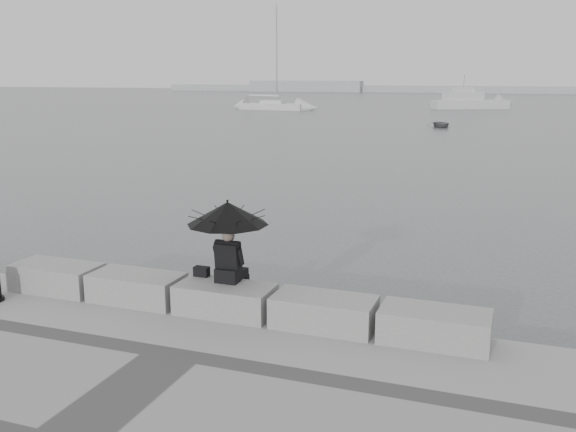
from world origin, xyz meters
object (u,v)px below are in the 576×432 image
at_px(motor_cruiser, 470,102).
at_px(sailboat_left, 273,106).
at_px(seated_person, 228,221).
at_px(dinghy, 441,124).

bearing_deg(motor_cruiser, sailboat_left, 178.64).
bearing_deg(seated_person, motor_cruiser, 90.96).
relative_size(sailboat_left, dinghy, 4.44).
relative_size(seated_person, dinghy, 0.48).
relative_size(motor_cruiser, dinghy, 3.44).
xyz_separation_m(seated_person, dinghy, (-2.24, 46.74, -1.79)).
distance_m(seated_person, sailboat_left, 72.37).
height_order(seated_person, motor_cruiser, motor_cruiser).
height_order(sailboat_left, motor_cruiser, sailboat_left).
xyz_separation_m(seated_person, sailboat_left, (-25.78, 67.60, -1.52)).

